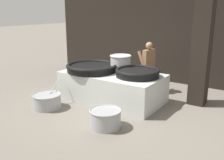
% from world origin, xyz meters
% --- Properties ---
extents(ground_plane, '(60.00, 60.00, 0.00)m').
position_xyz_m(ground_plane, '(0.00, 0.00, 0.00)').
color(ground_plane, slate).
extents(back_wall, '(8.60, 0.24, 3.88)m').
position_xyz_m(back_wall, '(0.00, 2.86, 1.94)').
color(back_wall, black).
rests_on(back_wall, ground_plane).
extents(support_pillar, '(0.44, 0.44, 3.88)m').
position_xyz_m(support_pillar, '(2.09, 1.08, 1.94)').
color(support_pillar, black).
rests_on(support_pillar, ground_plane).
extents(hearth_platform, '(2.81, 1.48, 0.79)m').
position_xyz_m(hearth_platform, '(0.00, 0.00, 0.40)').
color(hearth_platform, silver).
rests_on(hearth_platform, ground_plane).
extents(giant_wok_near, '(1.46, 1.46, 0.22)m').
position_xyz_m(giant_wok_near, '(-0.61, -0.13, 0.91)').
color(giant_wok_near, black).
rests_on(giant_wok_near, hearth_platform).
extents(giant_wok_far, '(1.18, 1.18, 0.20)m').
position_xyz_m(giant_wok_far, '(0.76, 0.07, 0.90)').
color(giant_wok_far, black).
rests_on(giant_wok_far, hearth_platform).
extents(stock_pot, '(0.62, 0.62, 0.45)m').
position_xyz_m(stock_pot, '(0.01, 0.42, 1.02)').
color(stock_pot, '#B7B7BC').
rests_on(stock_pot, hearth_platform).
extents(cook, '(0.41, 0.61, 1.56)m').
position_xyz_m(cook, '(0.49, 1.26, 0.84)').
color(cook, '#8C6647').
rests_on(cook, ground_plane).
extents(prep_bowl_vegetables, '(0.75, 0.97, 0.68)m').
position_xyz_m(prep_bowl_vegetables, '(-1.07, -1.45, 0.21)').
color(prep_bowl_vegetables, '#9E9EA3').
rests_on(prep_bowl_vegetables, ground_plane).
extents(prep_bowl_meat, '(0.71, 0.71, 0.41)m').
position_xyz_m(prep_bowl_meat, '(0.87, -1.55, 0.23)').
color(prep_bowl_meat, '#9E9EA3').
rests_on(prep_bowl_meat, ground_plane).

